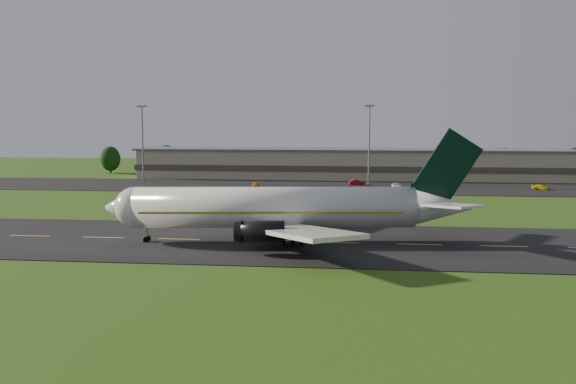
# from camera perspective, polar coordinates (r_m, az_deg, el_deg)

# --- Properties ---
(ground) EXTENTS (360.00, 360.00, 0.00)m
(ground) POSITION_cam_1_polar(r_m,az_deg,el_deg) (87.42, 4.38, -4.57)
(ground) COLOR #264B12
(ground) RESTS_ON ground
(taxiway) EXTENTS (220.00, 30.00, 0.10)m
(taxiway) POSITION_cam_1_polar(r_m,az_deg,el_deg) (87.41, 4.38, -4.54)
(taxiway) COLOR black
(taxiway) RESTS_ON ground
(apron) EXTENTS (260.00, 30.00, 0.10)m
(apron) POSITION_cam_1_polar(r_m,az_deg,el_deg) (158.65, 5.39, 0.44)
(apron) COLOR black
(apron) RESTS_ON ground
(airliner) EXTENTS (51.18, 41.86, 15.57)m
(airliner) POSITION_cam_1_polar(r_m,az_deg,el_deg) (87.37, -0.62, -1.46)
(airliner) COLOR white
(airliner) RESTS_ON ground
(terminal) EXTENTS (145.00, 16.00, 8.40)m
(terminal) POSITION_cam_1_polar(r_m,az_deg,el_deg) (182.39, 7.58, 2.44)
(terminal) COLOR tan
(terminal) RESTS_ON ground
(light_mast_west) EXTENTS (2.40, 1.20, 20.35)m
(light_mast_west) POSITION_cam_1_polar(r_m,az_deg,el_deg) (175.69, -12.81, 5.04)
(light_mast_west) COLOR gray
(light_mast_west) RESTS_ON ground
(light_mast_centre) EXTENTS (2.40, 1.20, 20.35)m
(light_mast_centre) POSITION_cam_1_polar(r_m,az_deg,el_deg) (165.79, 7.23, 5.07)
(light_mast_centre) COLOR gray
(light_mast_centre) RESTS_ON ground
(tree_line) EXTENTS (193.09, 8.44, 9.56)m
(tree_line) POSITION_cam_1_polar(r_m,az_deg,el_deg) (194.58, 16.35, 2.70)
(tree_line) COLOR black
(tree_line) RESTS_ON ground
(service_vehicle_a) EXTENTS (1.86, 4.19, 1.40)m
(service_vehicle_a) POSITION_cam_1_polar(r_m,az_deg,el_deg) (155.71, -2.92, 0.62)
(service_vehicle_a) COLOR orange
(service_vehicle_a) RESTS_ON apron
(service_vehicle_b) EXTENTS (4.31, 2.34, 1.35)m
(service_vehicle_b) POSITION_cam_1_polar(r_m,az_deg,el_deg) (163.63, 6.14, 0.87)
(service_vehicle_b) COLOR maroon
(service_vehicle_b) RESTS_ON apron
(service_vehicle_c) EXTENTS (2.32, 4.51, 1.22)m
(service_vehicle_c) POSITION_cam_1_polar(r_m,az_deg,el_deg) (157.42, 9.63, 0.57)
(service_vehicle_c) COLOR silver
(service_vehicle_c) RESTS_ON apron
(service_vehicle_d) EXTENTS (4.42, 3.25, 1.19)m
(service_vehicle_d) POSITION_cam_1_polar(r_m,az_deg,el_deg) (163.25, 21.56, 0.41)
(service_vehicle_d) COLOR #DAC20C
(service_vehicle_d) RESTS_ON apron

